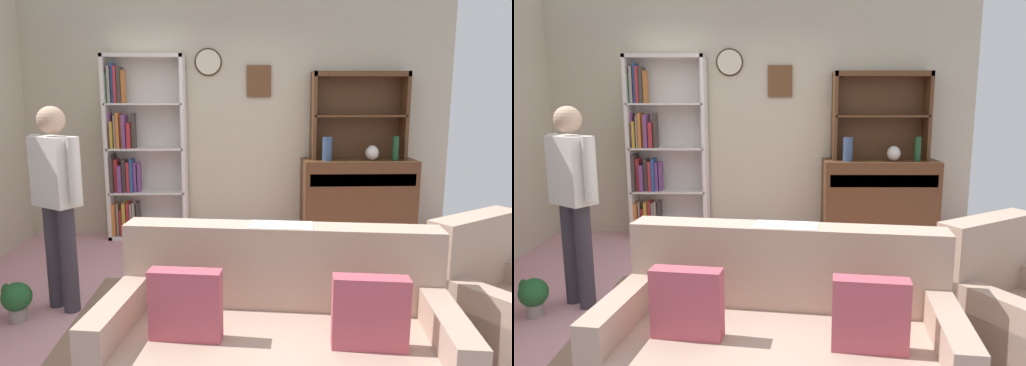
% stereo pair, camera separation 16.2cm
% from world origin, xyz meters
% --- Properties ---
extents(ground_plane, '(5.40, 4.60, 0.02)m').
position_xyz_m(ground_plane, '(0.00, 0.00, -0.01)').
color(ground_plane, '#C68C93').
extents(wall_back, '(5.00, 0.09, 2.80)m').
position_xyz_m(wall_back, '(-0.00, 2.13, 1.40)').
color(wall_back, '#BCB299').
rests_on(wall_back, ground_plane).
extents(area_rug, '(2.91, 1.84, 0.01)m').
position_xyz_m(area_rug, '(0.20, -0.30, 0.00)').
color(area_rug, '#846651').
rests_on(area_rug, ground_plane).
extents(bookshelf, '(0.90, 0.30, 2.10)m').
position_xyz_m(bookshelf, '(-1.19, 1.94, 1.01)').
color(bookshelf, silver).
rests_on(bookshelf, ground_plane).
extents(sideboard, '(1.30, 0.45, 0.92)m').
position_xyz_m(sideboard, '(1.36, 1.86, 0.51)').
color(sideboard, '#4C2D19').
rests_on(sideboard, ground_plane).
extents(sideboard_hutch, '(1.10, 0.26, 1.00)m').
position_xyz_m(sideboard_hutch, '(1.36, 1.97, 1.56)').
color(sideboard_hutch, '#4C2D19').
rests_on(sideboard_hutch, sideboard).
extents(vase_tall, '(0.11, 0.11, 0.27)m').
position_xyz_m(vase_tall, '(0.97, 1.78, 1.05)').
color(vase_tall, '#33476B').
rests_on(vase_tall, sideboard).
extents(vase_round, '(0.15, 0.15, 0.17)m').
position_xyz_m(vase_round, '(1.49, 1.79, 1.01)').
color(vase_round, beige).
rests_on(vase_round, sideboard).
extents(bottle_wine, '(0.07, 0.07, 0.28)m').
position_xyz_m(bottle_wine, '(1.75, 1.77, 1.06)').
color(bottle_wine, '#194223').
rests_on(bottle_wine, sideboard).
extents(couch_floral, '(1.90, 1.09, 0.90)m').
position_xyz_m(couch_floral, '(0.16, -1.16, 0.31)').
color(couch_floral, tan).
rests_on(couch_floral, ground_plane).
extents(armchair_floral, '(1.04, 1.05, 0.88)m').
position_xyz_m(armchair_floral, '(1.61, -0.84, 0.29)').
color(armchair_floral, tan).
rests_on(armchair_floral, ground_plane).
extents(potted_plant_small, '(0.21, 0.21, 0.29)m').
position_xyz_m(potted_plant_small, '(-1.67, -0.19, 0.17)').
color(potted_plant_small, gray).
rests_on(potted_plant_small, ground_plane).
extents(person_reading, '(0.48, 0.36, 1.56)m').
position_xyz_m(person_reading, '(-1.40, 0.02, 0.91)').
color(person_reading, '#38333D').
rests_on(person_reading, ground_plane).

